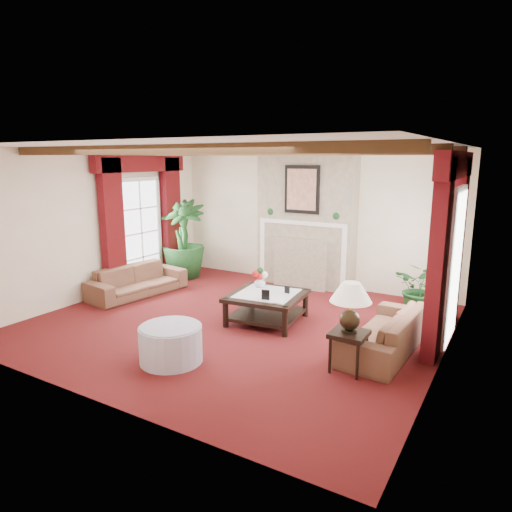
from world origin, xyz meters
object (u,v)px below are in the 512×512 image
Objects in this scene: sofa_right at (386,324)px; coffee_table at (267,308)px; ottoman at (171,344)px; potted_palm at (184,256)px; side_table at (348,351)px; sofa_left at (137,276)px.

coffee_table is (-1.91, 0.16, -0.14)m from sofa_right.
sofa_right reaches higher than ottoman.
side_table is at bearing -28.61° from potted_palm.
sofa_left is 3.13m from ottoman.
side_table reaches higher than ottoman.
sofa_left reaches higher than side_table.
sofa_left is 1.49m from potted_palm.
side_table is 0.63× the size of ottoman.
coffee_table is 1.97m from side_table.
coffee_table is at bearing 79.93° from ottoman.
ottoman is (-2.25, -1.73, -0.13)m from sofa_right.
potted_palm is 3.28m from coffee_table.
coffee_table is at bearing -27.34° from potted_palm.
sofa_right is at bearing -83.63° from sofa_left.
coffee_table is at bearing -91.91° from sofa_right.
coffee_table is at bearing -81.83° from sofa_left.
sofa_right is 2.39× the size of ottoman.
side_table is at bearing -37.24° from coffee_table.
ottoman is at bearing -119.13° from sofa_left.
side_table is (-0.22, -0.84, -0.12)m from sofa_right.
potted_palm is (-0.09, 1.48, 0.10)m from sofa_left.
sofa_right is 0.88m from side_table.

